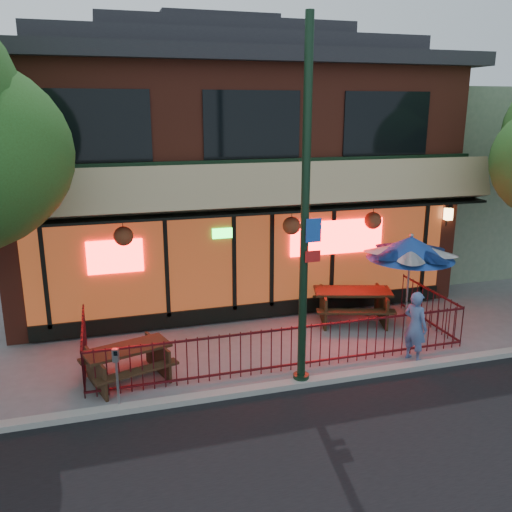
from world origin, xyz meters
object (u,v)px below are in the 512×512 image
Objects in this scene: picnic_table_left at (128,359)px; parking_meter_near at (117,369)px; patio_umbrella at (411,248)px; pedestrian at (415,326)px; picnic_table_right at (352,301)px; street_light at (305,232)px.

picnic_table_left is 1.63× the size of parking_meter_near.
patio_umbrella reaches higher than pedestrian.
parking_meter_near is at bearing -102.09° from picnic_table_left.
pedestrian is at bearing -83.18° from picnic_table_right.
parking_meter_near is at bearing -164.22° from patio_umbrella.
pedestrian reaches higher than parking_meter_near.
parking_meter_near is (-0.24, -1.12, 0.36)m from picnic_table_left.
street_light reaches higher than picnic_table_left.
street_light is 4.27m from parking_meter_near.
parking_meter_near is (-3.59, 0.00, -2.32)m from street_light.
picnic_table_right is 2.49m from pedestrian.
picnic_table_left is 7.19m from patio_umbrella.
pedestrian reaches higher than picnic_table_left.
picnic_table_left is 1.20m from parking_meter_near.
picnic_table_right reaches higher than picnic_table_left.
picnic_table_left is at bearing 161.51° from street_light.
patio_umbrella reaches higher than picnic_table_right.
pedestrian is (6.11, -0.81, 0.32)m from picnic_table_left.
street_light reaches higher than patio_umbrella.
pedestrian is at bearing 2.78° from parking_meter_near.
parking_meter_near is at bearing -155.39° from picnic_table_right.
picnic_table_left is 0.82× the size of patio_umbrella.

